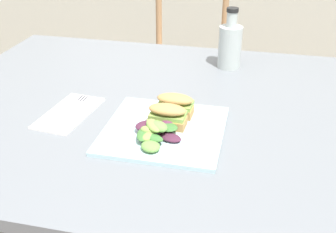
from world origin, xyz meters
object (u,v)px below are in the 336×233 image
dining_table (158,142)px  plate_lunch (164,130)px  sandwich_half_front (167,115)px  fork_on_napkin (72,109)px  sandwich_half_back (175,104)px  bottle_cold_brew (230,48)px  chair_wooden_far (189,68)px

dining_table → plate_lunch: plate_lunch is taller
dining_table → plate_lunch: 0.18m
sandwich_half_front → fork_on_napkin: (-0.26, 0.04, -0.03)m
dining_table → plate_lunch: (0.05, -0.13, 0.12)m
sandwich_half_front → sandwich_half_back: (0.01, 0.06, 0.00)m
bottle_cold_brew → sandwich_half_front: bearing=-103.5°
fork_on_napkin → chair_wooden_far: bearing=83.6°
sandwich_half_back → bottle_cold_brew: 0.39m
sandwich_half_back → fork_on_napkin: (-0.27, -0.02, -0.03)m
fork_on_napkin → bottle_cold_brew: bottle_cold_brew is taller
sandwich_half_front → dining_table: bearing=114.5°
fork_on_napkin → bottle_cold_brew: size_ratio=0.97×
sandwich_half_front → bottle_cold_brew: bearing=76.5°
chair_wooden_far → bottle_cold_brew: size_ratio=4.54×
dining_table → bottle_cold_brew: bottle_cold_brew is taller
plate_lunch → fork_on_napkin: size_ratio=1.50×
plate_lunch → chair_wooden_far: bearing=97.1°
chair_wooden_far → sandwich_half_front: bearing=-82.6°
bottle_cold_brew → fork_on_napkin: bearing=-133.0°
dining_table → bottle_cold_brew: (0.16, 0.32, 0.18)m
plate_lunch → sandwich_half_back: (0.01, 0.07, 0.03)m
chair_wooden_far → sandwich_half_back: chair_wooden_far is taller
sandwich_half_front → fork_on_napkin: bearing=171.9°
dining_table → fork_on_napkin: size_ratio=6.81×
sandwich_half_front → fork_on_napkin: size_ratio=0.49×
plate_lunch → sandwich_half_back: sandwich_half_back is taller
plate_lunch → fork_on_napkin: 0.26m
sandwich_half_front → plate_lunch: bearing=-108.5°
plate_lunch → sandwich_half_front: (0.00, 0.01, 0.03)m
dining_table → chair_wooden_far: size_ratio=1.45×
fork_on_napkin → bottle_cold_brew: (0.37, 0.39, 0.06)m
fork_on_napkin → sandwich_half_back: bearing=4.3°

